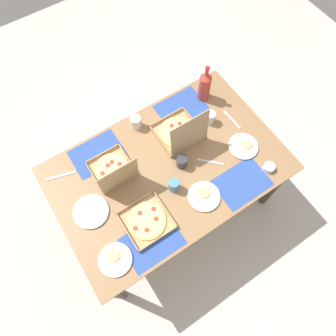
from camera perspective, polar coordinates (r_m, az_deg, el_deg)
The scene contains 22 objects.
ground_plane at distance 2.86m, azimuth 0.00°, elevation -6.34°, with size 6.00×6.00×0.00m, color beige.
dining_table at distance 2.24m, azimuth 0.00°, elevation -1.07°, with size 1.60×1.04×0.77m.
placemat_near_left at distance 2.40m, azimuth 2.42°, elevation 11.11°, with size 0.36×0.26×0.00m, color #2D4C9E.
placemat_near_right at distance 2.25m, azimuth -12.97°, elevation 2.60°, with size 0.36×0.26×0.00m, color #2D4C9E.
placemat_far_left at distance 2.16m, azimuth 13.52°, elevation -2.69°, with size 0.36×0.26×0.00m, color #2D4C9E.
placemat_far_right at distance 1.99m, azimuth -2.94°, elevation -13.40°, with size 0.36×0.26×0.00m, color #2D4C9E.
pizza_box_center at distance 2.01m, azimuth -4.00°, elevation -9.70°, with size 0.29×0.29×0.04m.
pizza_box_corner_right at distance 2.12m, azimuth -10.09°, elevation -0.44°, with size 0.27×0.30×0.31m.
pizza_box_corner_left at distance 2.22m, azimuth 2.24°, elevation 6.55°, with size 0.30×0.30×0.34m.
plate_middle at distance 2.07m, azimuth 6.67°, elevation -5.17°, with size 0.22×0.22×0.03m.
plate_near_right at distance 2.09m, azimuth -14.06°, elevation -7.84°, with size 0.23×0.23×0.02m.
plate_far_right at distance 2.27m, azimuth 13.78°, elevation 3.95°, with size 0.21×0.21×0.03m.
plate_far_left at distance 1.99m, azimuth -9.76°, elevation -16.31°, with size 0.21×0.21×0.03m.
soda_bottle at distance 2.37m, azimuth 6.79°, elevation 14.87°, with size 0.09×0.09×0.32m.
cup_clear_left at distance 2.27m, azimuth -5.95°, elevation 8.40°, with size 0.08×0.08×0.10m, color silver.
cup_clear_right at distance 2.04m, azimuth 1.08°, elevation -3.21°, with size 0.07×0.07×0.10m, color teal.
cup_spare at distance 2.11m, azimuth 2.57°, elevation 1.17°, with size 0.08×0.08×0.10m, color #333338.
cup_dark at distance 2.31m, azimuth 7.75°, elevation 9.22°, with size 0.07×0.07×0.10m, color silver.
condiment_bowl at distance 2.23m, azimuth 18.15°, elevation 0.11°, with size 0.08×0.08×0.04m, color white.
fork_by_far_right at distance 2.18m, azimuth 7.84°, elevation 1.15°, with size 0.19×0.02×0.01m, color #B7B7BC.
knife_by_far_left at distance 2.24m, azimuth -19.14°, elevation -1.34°, with size 0.21×0.02×0.01m, color #B7B7BC.
fork_by_near_left at distance 2.38m, azimuth 11.74°, elevation 8.79°, with size 0.19×0.02×0.01m, color #B7B7BC.
Camera 1 is at (0.48, 0.74, 2.73)m, focal length 32.95 mm.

